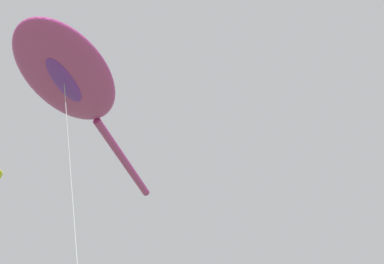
% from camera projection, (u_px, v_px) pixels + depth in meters
% --- Properties ---
extents(big_show_kite, '(10.68, 7.37, 15.79)m').
position_uv_depth(big_show_kite, '(69.00, 77.00, 17.79)').
color(big_show_kite, '#CC3899').
rests_on(big_show_kite, ground).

